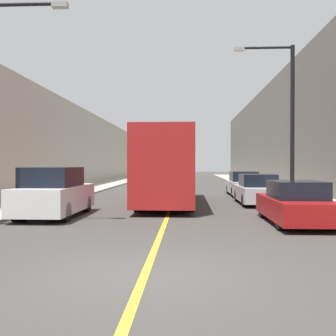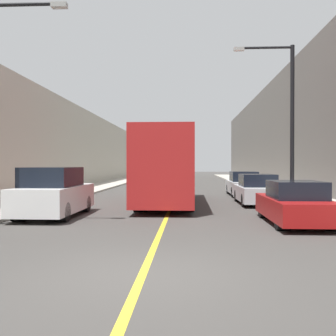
% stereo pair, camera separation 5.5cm
% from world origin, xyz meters
% --- Properties ---
extents(ground_plane, '(200.00, 200.00, 0.00)m').
position_xyz_m(ground_plane, '(0.00, 0.00, 0.00)').
color(ground_plane, '#3F3D3A').
extents(sidewalk_left, '(3.12, 72.00, 0.12)m').
position_xyz_m(sidewalk_left, '(-7.10, 30.00, 0.06)').
color(sidewalk_left, '#B2AA9E').
rests_on(sidewalk_left, ground).
extents(sidewalk_right, '(3.12, 72.00, 0.12)m').
position_xyz_m(sidewalk_right, '(7.10, 30.00, 0.06)').
color(sidewalk_right, '#B2AA9E').
rests_on(sidewalk_right, ground).
extents(building_row_left, '(4.00, 72.00, 7.06)m').
position_xyz_m(building_row_left, '(-10.66, 30.00, 3.53)').
color(building_row_left, '#B7B2A3').
rests_on(building_row_left, ground).
extents(building_row_right, '(4.00, 72.00, 9.95)m').
position_xyz_m(building_row_right, '(10.66, 30.00, 4.98)').
color(building_row_right, '#66605B').
rests_on(building_row_right, ground).
extents(road_center_line, '(0.16, 72.00, 0.01)m').
position_xyz_m(road_center_line, '(0.00, 30.00, 0.00)').
color(road_center_line, gold).
rests_on(road_center_line, ground).
extents(bus, '(2.55, 10.14, 3.57)m').
position_xyz_m(bus, '(-0.22, 12.53, 1.89)').
color(bus, '#AD1E1E').
rests_on(bus, ground).
extents(parked_suv_left, '(1.96, 4.59, 1.88)m').
position_xyz_m(parked_suv_left, '(-4.31, 7.62, 0.87)').
color(parked_suv_left, silver).
rests_on(parked_suv_left, ground).
extents(car_right_near, '(1.82, 4.48, 1.44)m').
position_xyz_m(car_right_near, '(4.37, 6.23, 0.66)').
color(car_right_near, maroon).
rests_on(car_right_near, ground).
extents(car_right_mid, '(1.84, 4.44, 1.51)m').
position_xyz_m(car_right_mid, '(4.23, 12.72, 0.68)').
color(car_right_mid, silver).
rests_on(car_right_mid, ground).
extents(car_right_far, '(1.79, 4.69, 1.54)m').
position_xyz_m(car_right_far, '(4.30, 18.19, 0.69)').
color(car_right_far, silver).
rests_on(car_right_far, ground).
extents(street_lamp_right, '(2.92, 0.24, 7.64)m').
position_xyz_m(street_lamp_right, '(5.57, 12.26, 4.51)').
color(street_lamp_right, black).
rests_on(street_lamp_right, sidewalk_right).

